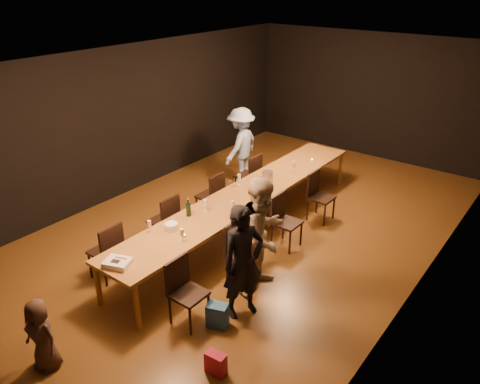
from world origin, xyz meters
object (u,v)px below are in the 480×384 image
Objects in this scene: table at (246,196)px; man_blue at (241,145)px; woman_tan at (263,235)px; child at (41,335)px; chair_right_1 at (244,253)px; chair_left_2 at (210,195)px; chair_left_3 at (248,175)px; chair_left_1 at (163,220)px; chair_left_0 at (105,251)px; plate_stack at (171,227)px; ice_bucket at (268,177)px; chair_right_3 at (321,197)px; chair_right_0 at (189,293)px; birthday_cake at (117,263)px; champagne_bottle at (188,207)px; chair_right_2 at (287,222)px; woman_birthday at (243,262)px.

table is 2.27m from man_blue.
child is at bearing 160.82° from woman_tan.
chair_left_2 is (-1.70, 1.20, 0.00)m from chair_right_1.
chair_right_1 is 2.94m from chair_left_3.
chair_left_0 is at bearing -180.00° from chair_left_1.
plate_stack is (0.71, -1.70, 0.34)m from chair_left_2.
ice_bucket is at bearing 86.59° from table.
chair_right_1 is 2.08m from chair_left_0.
child is (-0.82, -5.20, 0.01)m from chair_right_3.
chair_right_0 is 1.02m from birthday_cake.
chair_left_0 is (-1.70, -3.60, 0.00)m from chair_right_3.
champagne_bottle is (-0.10, 0.48, 0.11)m from plate_stack.
chair_right_2 is 2.08m from chair_left_1.
chair_left_2 is at bearing -180.00° from chair_left_3.
chair_right_0 is 3.98m from chair_left_3.
woman_tan reaches higher than chair_right_2.
chair_left_3 is at bearing 104.27° from champagne_bottle.
champagne_bottle reaches higher than chair_left_0.
chair_right_3 is (0.00, 1.20, 0.00)m from chair_right_2.
plate_stack is (0.71, 0.70, 0.34)m from chair_left_0.
chair_right_1 is 3.75m from man_blue.
chair_left_2 is at bearing 84.94° from birthday_cake.
man_blue is at bearing -127.31° from chair_right_2.
chair_left_2 is at bearing 12.13° from man_blue.
chair_right_2 is at bearing -35.31° from chair_left_0.
chair_left_3 is 1.14m from ice_bucket.
woman_birthday is at bearing -4.57° from plate_stack.
plate_stack reaches higher than table.
chair_left_3 reaches higher than plate_stack.
chair_right_0 is 1.00× the size of chair_left_3.
chair_right_0 is 1.34m from woman_tan.
woman_birthday is 7.37× the size of ice_bucket.
chair_left_2 is at bearing -90.00° from chair_right_2.
chair_left_3 is at bearing 59.49° from woman_birthday.
chair_right_0 and chair_right_3 have the same top height.
birthday_cake is (-0.04, -2.79, 0.09)m from table.
child is at bearing -11.59° from chair_right_2.
man_blue is 4.05× the size of birthday_cake.
chair_right_1 is 1.20m from chair_right_2.
man_blue is at bearing 97.41° from child.
birthday_cake is 1.60m from champagne_bottle.
chair_right_2 is 0.98× the size of child.
ice_bucket reaches higher than chair_left_1.
man_blue reaches higher than chair_right_3.
chair_left_2 is 2.87× the size of champagne_bottle.
ice_bucket is at bearing 34.61° from woman_tan.
chair_right_3 is 2.94m from chair_left_1.
champagne_bottle is (0.61, -1.21, 0.45)m from chair_left_2.
woman_birthday reaches higher than chair_left_0.
chair_left_3 is (-1.70, 1.20, 0.00)m from chair_right_2.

